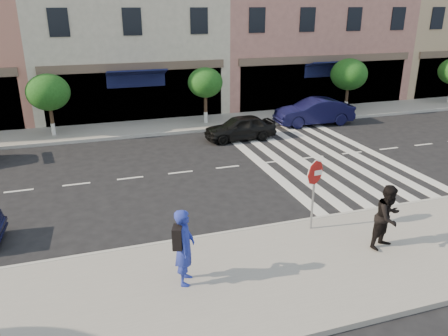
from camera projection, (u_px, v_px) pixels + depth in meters
ground at (208, 215)px, 14.01m from camera, size 120.00×120.00×0.00m
sidewalk_near at (251, 278)px, 10.64m from camera, size 60.00×4.50×0.15m
sidewalk_far at (152, 127)px, 23.77m from camera, size 60.00×3.00×0.15m
building_centre at (123, 19)px, 27.06m from camera, size 11.00×9.00×11.00m
building_east_mid at (298, 2)px, 30.20m from camera, size 13.00×9.00×13.00m
building_east_far at (442, 9)px, 34.02m from camera, size 12.00×9.00×12.00m
street_tree_wb at (48, 92)px, 21.35m from camera, size 2.10×2.10×3.06m
street_tree_c at (205, 83)px, 23.66m from camera, size 1.90×1.90×3.04m
street_tree_ea at (349, 75)px, 26.27m from camera, size 2.20×2.20×3.19m
stop_sign at (315, 179)px, 12.30m from camera, size 0.76×0.12×2.15m
photographer at (185, 247)px, 10.07m from camera, size 0.66×0.80×1.88m
walker at (388, 217)px, 11.58m from camera, size 1.05×0.93×1.80m
car_far_mid at (240, 128)px, 21.68m from camera, size 3.64×1.61×1.22m
car_far_right at (314, 112)px, 24.42m from camera, size 4.46×1.76×1.45m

